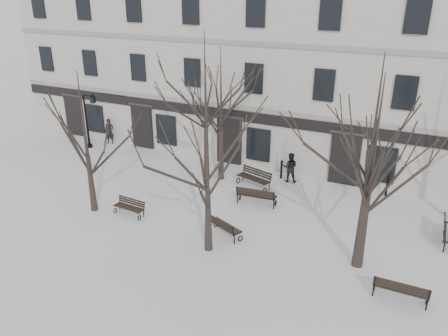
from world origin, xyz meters
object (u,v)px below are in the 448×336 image
Objects in this scene: bench_2 at (401,289)px; bench_3 at (254,177)px; tree_0 at (84,127)px; bench_0 at (130,206)px; lamp_post at (89,117)px; bench_4 at (256,195)px; tree_2 at (373,142)px; tree_1 at (207,157)px; bench_1 at (224,226)px; tree_3 at (374,154)px.

bench_2 is 10.47m from bench_3.
tree_0 is 4.26× the size of bench_0.
bench_3 is at bearing -3.96° from lamp_post.
bench_2 is at bearing -0.87° from bench_0.
tree_0 is at bearing -2.75° from bench_2.
bench_4 is 13.60m from lamp_post.
bench_2 reaches higher than bench_0.
lamp_post reaches higher than bench_0.
tree_2 is 4.45× the size of bench_2.
bench_3 is 1.01× the size of bench_4.
tree_1 is 6.19m from bench_0.
bench_4 is at bearing -70.41° from bench_1.
bench_2 is 0.49× the size of lamp_post.
tree_3 is at bearing 145.92° from bench_4.
tree_3 is (0.10, 0.02, -0.43)m from tree_2.
bench_4 reaches higher than bench_1.
tree_0 is at bearing 23.84° from bench_4.
tree_1 is 0.88× the size of tree_3.
bench_2 is at bearing -21.76° from bench_3.
tree_0 reaches higher than tree_1.
bench_0 is at bearing -38.54° from lamp_post.
bench_4 is at bearing 151.22° from tree_2.
bench_0 is at bearing 11.90° from tree_0.
bench_2 is 21.82m from lamp_post.
tree_1 is 6.11m from tree_3.
tree_3 is 11.55m from bench_0.
bench_0 is at bearing -110.05° from bench_3.
tree_0 is at bearing 174.99° from tree_1.
bench_3 is (-8.20, 6.50, 0.03)m from bench_2.
lamp_post is at bearing 144.79° from bench_0.
bench_1 is 0.48× the size of lamp_post.
tree_0 reaches higher than bench_4.
bench_0 is at bearing -176.90° from tree_2.
bench_1 is at bearing -25.40° from lamp_post.
bench_2 is (7.46, -1.18, 0.03)m from bench_1.
lamp_post is at bearing -2.72° from bench_1.
tree_1 is 15.04m from lamp_post.
bench_2 is (12.38, -0.91, 0.07)m from bench_0.
bench_1 is 14.51m from lamp_post.
bench_3 is at bearing 141.98° from tree_2.
tree_1 reaches higher than bench_4.
tree_3 is at bearing 15.07° from tree_1.
bench_1 is (-5.68, -0.30, -4.71)m from tree_2.
tree_3 is 4.08× the size of bench_2.
tree_2 is at bearing -40.46° from bench_2.
tree_1 reaches higher than bench_2.
tree_1 is 0.81× the size of tree_2.
bench_1 is (6.80, 0.66, -3.82)m from tree_0.
tree_0 is at bearing 28.26° from bench_1.
tree_2 is at bearing 4.44° from tree_0.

